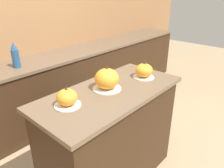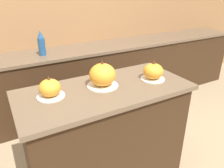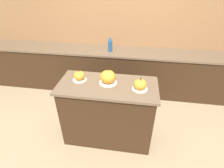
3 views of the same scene
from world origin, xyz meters
name	(u,v)px [view 1 (image 1 of 3)]	position (x,y,z in m)	size (l,w,h in m)	color
wall_back	(11,30)	(0.00, 1.66, 1.25)	(8.00, 0.06, 2.50)	#9E7047
kitchen_island	(111,137)	(0.00, 0.00, 0.48)	(1.31, 0.61, 0.96)	#382314
back_counter	(35,96)	(0.00, 1.33, 0.45)	(6.00, 0.60, 0.90)	#382314
pumpkin_cake_left	(67,98)	(-0.39, 0.06, 1.02)	(0.19, 0.19, 0.16)	silver
pumpkin_cake_center	(107,79)	(0.00, 0.04, 1.05)	(0.24, 0.24, 0.22)	silver
pumpkin_cake_right	(144,71)	(0.42, -0.04, 1.02)	(0.20, 0.20, 0.18)	silver
bottle_tall	(15,55)	(-0.17, 1.28, 1.04)	(0.08, 0.08, 0.29)	#235184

